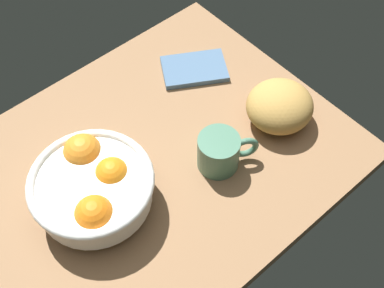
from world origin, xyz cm
name	(u,v)px	position (x,y,z in cm)	size (l,w,h in cm)	color
ground_plane	(145,170)	(0.00, 0.00, -1.50)	(79.47, 59.83, 3.00)	#8C6644
fruit_bowl	(93,186)	(-11.49, -0.48, 5.55)	(22.46, 22.46, 10.09)	white
bread_loaf	(280,106)	(27.84, -9.03, 4.30)	(13.70, 13.19, 8.60)	#B78B45
napkin_folded	(194,69)	(23.94, 12.60, 0.65)	(14.08, 9.23, 1.31)	slate
mug	(220,152)	(11.45, -9.08, 3.76)	(11.31, 8.45, 7.51)	#497A60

